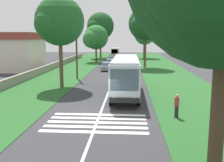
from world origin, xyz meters
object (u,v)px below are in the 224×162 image
at_px(roadside_tree_left_0, 95,38).
at_px(roadside_tree_right_2, 144,35).
at_px(trailing_car_2, 113,59).
at_px(roadside_building, 20,51).
at_px(coach_bus, 125,74).
at_px(trailing_car_0, 107,67).
at_px(roadside_tree_left_2, 59,22).
at_px(roadside_tree_right_1, 145,24).
at_px(pedestrian, 177,106).
at_px(trailing_minibus_0, 115,51).
at_px(utility_pole, 77,47).
at_px(trailing_car_1, 111,63).
at_px(trailing_car_3, 113,57).
at_px(roadside_tree_left_1, 100,27).

distance_m(roadside_tree_left_0, roadside_tree_right_2, 16.62).
xyz_separation_m(trailing_car_2, roadside_building, (-15.52, 15.23, 2.65)).
xyz_separation_m(coach_bus, trailing_car_0, (19.43, 3.51, -1.48)).
distance_m(coach_bus, roadside_tree_left_2, 10.09).
bearing_deg(trailing_car_2, roadside_tree_left_0, 88.37).
xyz_separation_m(roadside_tree_right_1, pedestrian, (-30.75, -0.62, -7.13)).
xyz_separation_m(trailing_minibus_0, roadside_tree_right_1, (-28.17, -6.96, 6.49)).
height_order(utility_pole, roadside_building, utility_pole).
bearing_deg(trailing_car_1, trailing_car_0, 178.68).
height_order(trailing_minibus_0, roadside_tree_left_0, roadside_tree_left_0).
height_order(trailing_minibus_0, pedestrian, trailing_minibus_0).
bearing_deg(trailing_car_0, utility_pole, 159.77).
relative_size(trailing_car_2, roadside_tree_right_2, 0.47).
height_order(roadside_tree_left_2, roadside_tree_right_2, roadside_tree_left_2).
relative_size(trailing_car_1, roadside_tree_left_0, 0.51).
height_order(coach_bus, trailing_car_2, coach_bus).
bearing_deg(trailing_car_2, roadside_building, 135.54).
bearing_deg(trailing_car_3, roadside_tree_right_1, -156.78).
bearing_deg(roadside_tree_left_0, trailing_minibus_0, -11.92).
height_order(trailing_car_0, trailing_minibus_0, trailing_minibus_0).
height_order(trailing_car_0, trailing_car_3, same).
bearing_deg(roadside_tree_right_1, trailing_minibus_0, 13.88).
relative_size(roadside_tree_left_2, roadside_tree_right_1, 0.91).
relative_size(trailing_car_2, roadside_tree_left_2, 0.42).
distance_m(trailing_car_3, roadside_tree_left_0, 8.15).
relative_size(trailing_car_1, roadside_tree_left_2, 0.42).
bearing_deg(roadside_building, roadside_tree_right_1, -77.35).
distance_m(roadside_tree_left_2, roadside_tree_right_2, 43.61).
relative_size(trailing_car_1, pedestrian, 2.54).
distance_m(roadside_tree_right_1, roadside_tree_right_2, 22.50).
relative_size(trailing_car_3, roadside_tree_left_2, 0.42).
bearing_deg(trailing_minibus_0, roadside_tree_left_0, 168.08).
bearing_deg(roadside_tree_left_1, trailing_car_0, -171.10).
distance_m(roadside_tree_left_2, roadside_building, 18.79).
xyz_separation_m(trailing_minibus_0, pedestrian, (-58.92, -7.57, -0.64)).
bearing_deg(roadside_tree_left_1, trailing_car_2, -160.19).
bearing_deg(trailing_car_1, coach_bus, -172.67).
bearing_deg(utility_pole, trailing_minibus_0, -4.25).
bearing_deg(roadside_tree_left_1, trailing_car_3, -148.56).
relative_size(trailing_car_0, trailing_car_2, 1.00).
height_order(coach_bus, roadside_tree_left_2, roadside_tree_left_2).
bearing_deg(utility_pole, trailing_car_0, -20.23).
relative_size(trailing_minibus_0, roadside_tree_left_1, 0.49).
relative_size(coach_bus, trailing_car_0, 2.60).
bearing_deg(trailing_car_3, roadside_tree_right_2, -52.32).
relative_size(roadside_tree_right_2, roadside_building, 0.97).
distance_m(roadside_tree_left_1, roadside_tree_left_2, 42.12).
bearing_deg(pedestrian, roadside_tree_left_2, 45.32).
relative_size(coach_bus, trailing_car_1, 2.60).
relative_size(trailing_minibus_0, roadside_tree_right_1, 0.53).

